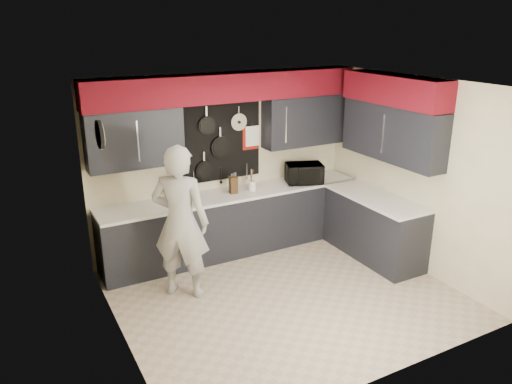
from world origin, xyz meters
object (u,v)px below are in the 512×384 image
knife_block (233,185)px  microwave (304,173)px  utensil_crock (252,186)px  person (181,222)px  coffee_maker (180,188)px

knife_block → microwave: bearing=1.3°
utensil_crock → person: 1.57m
knife_block → utensil_crock: knife_block is taller
microwave → coffee_maker: 1.93m
microwave → knife_block: (-1.15, 0.08, -0.03)m
microwave → person: person is taller
microwave → utensil_crock: size_ratio=3.78×
microwave → coffee_maker: size_ratio=1.59×
utensil_crock → person: size_ratio=0.07×
coffee_maker → person: person is taller
knife_block → utensil_crock: 0.30m
knife_block → person: size_ratio=0.13×
knife_block → person: (-1.08, -0.78, -0.08)m
utensil_crock → person: person is taller
coffee_maker → person: (-0.31, -0.84, -0.13)m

